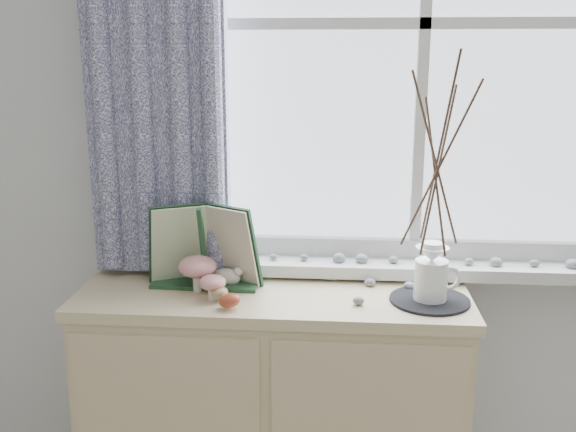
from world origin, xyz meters
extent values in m
cube|color=silver|center=(0.00, 2.00, 1.30)|extent=(4.00, 0.04, 2.60)
cube|color=silver|center=(0.30, 2.00, 1.65)|extent=(1.30, 0.01, 1.40)
cube|color=silver|center=(0.30, 1.92, 0.88)|extent=(1.45, 0.16, 0.04)
cube|color=#090A34|center=(-0.52, 1.87, 1.68)|extent=(0.44, 0.06, 1.61)
cube|color=#CDB88F|center=(-0.15, 1.75, 0.41)|extent=(1.17, 0.43, 0.81)
cube|color=#CDB88F|center=(-0.15, 1.75, 0.83)|extent=(1.20, 0.45, 0.03)
cylinder|color=white|center=(-0.38, 1.73, 0.89)|extent=(0.03, 0.03, 0.08)
ellipsoid|color=#AA0805|center=(-0.38, 1.73, 0.93)|extent=(0.12, 0.12, 0.07)
cylinder|color=white|center=(-0.32, 1.66, 0.88)|extent=(0.03, 0.03, 0.05)
ellipsoid|color=#AA0805|center=(-0.32, 1.66, 0.90)|extent=(0.08, 0.08, 0.04)
ellipsoid|color=tan|center=(-0.30, 1.65, 0.88)|extent=(0.05, 0.04, 0.06)
ellipsoid|color=tan|center=(-0.34, 1.72, 0.88)|extent=(0.05, 0.04, 0.06)
ellipsoid|color=#983B21|center=(-0.26, 1.59, 0.88)|extent=(0.05, 0.04, 0.06)
cylinder|color=black|center=(0.32, 1.70, 0.85)|extent=(0.24, 0.24, 0.01)
cylinder|color=white|center=(0.32, 1.70, 0.92)|extent=(0.12, 0.12, 0.12)
cone|color=white|center=(0.32, 1.70, 1.00)|extent=(0.10, 0.10, 0.04)
cylinder|color=white|center=(0.32, 1.70, 1.02)|extent=(0.06, 0.06, 0.03)
torus|color=white|center=(0.37, 1.70, 0.92)|extent=(0.07, 0.04, 0.07)
ellipsoid|color=gray|center=(0.11, 1.65, 0.86)|extent=(0.03, 0.03, 0.02)
ellipsoid|color=gray|center=(0.15, 1.81, 0.86)|extent=(0.03, 0.03, 0.02)
ellipsoid|color=gray|center=(0.33, 1.67, 0.86)|extent=(0.03, 0.03, 0.02)
ellipsoid|color=gray|center=(0.03, 1.85, 0.86)|extent=(0.03, 0.03, 0.02)
ellipsoid|color=gray|center=(0.27, 1.79, 0.86)|extent=(0.03, 0.03, 0.02)
camera|label=1|loc=(0.05, -0.10, 1.56)|focal=40.00mm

